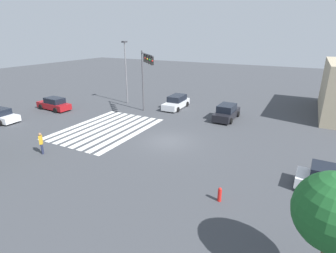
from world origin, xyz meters
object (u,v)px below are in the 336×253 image
object	(u,v)px
pedestrian	(41,142)
tree_corner_b	(335,213)
car_1	(54,104)
street_light_pole_a	(126,67)
car_2	(227,112)
fire_hydrant	(220,194)
car_4	(176,102)
traffic_signal_mast	(146,68)
car_3	(335,182)

from	to	relation	value
pedestrian	tree_corner_b	distance (m)	19.41
car_1	street_light_pole_a	bearing A→B (deg)	-126.98
car_1	car_2	size ratio (longest dim) A/B	1.02
street_light_pole_a	fire_hydrant	distance (m)	24.24
car_4	pedestrian	distance (m)	17.42
car_4	tree_corner_b	size ratio (longest dim) A/B	1.04
traffic_signal_mast	car_4	size ratio (longest dim) A/B	1.47
tree_corner_b	car_2	bearing A→B (deg)	-154.39
car_3	car_4	world-z (taller)	car_3
car_1	car_2	bearing A→B (deg)	-158.52
pedestrian	street_light_pole_a	distance (m)	17.10
car_3	fire_hydrant	size ratio (longest dim) A/B	5.05
car_3	car_4	distance (m)	20.91
traffic_signal_mast	car_2	world-z (taller)	traffic_signal_mast
car_3	fire_hydrant	distance (m)	6.92
car_1	car_4	size ratio (longest dim) A/B	0.98
car_2	fire_hydrant	bearing A→B (deg)	-164.32
car_1	car_4	world-z (taller)	car_4
car_1	tree_corner_b	size ratio (longest dim) A/B	1.03
car_1	car_2	distance (m)	20.99
tree_corner_b	fire_hydrant	world-z (taller)	tree_corner_b
traffic_signal_mast	street_light_pole_a	xyz separation A→B (m)	(-3.39, -5.28, -0.51)
car_2	car_3	size ratio (longest dim) A/B	1.08
traffic_signal_mast	car_1	world-z (taller)	traffic_signal_mast
car_3	fire_hydrant	world-z (taller)	car_3
car_1	fire_hydrant	world-z (taller)	car_1
traffic_signal_mast	tree_corner_b	distance (m)	23.61
street_light_pole_a	car_4	bearing A→B (deg)	96.99
fire_hydrant	car_1	bearing A→B (deg)	-110.05
street_light_pole_a	fire_hydrant	world-z (taller)	street_light_pole_a
car_3	pedestrian	world-z (taller)	pedestrian
car_2	car_4	xyz separation A→B (m)	(-1.55, -6.95, -0.02)
car_1	tree_corner_b	distance (m)	31.40
car_3	tree_corner_b	bearing A→B (deg)	-94.84
car_4	fire_hydrant	size ratio (longest dim) A/B	5.67
pedestrian	tree_corner_b	bearing A→B (deg)	-51.04
car_1	pedestrian	size ratio (longest dim) A/B	2.72
car_1	car_3	xyz separation A→B (m)	(4.87, 29.70, 0.06)
car_1	street_light_pole_a	size ratio (longest dim) A/B	0.59
street_light_pole_a	fire_hydrant	xyz separation A→B (m)	(15.72, 17.92, -4.42)
car_2	pedestrian	world-z (taller)	pedestrian
tree_corner_b	street_light_pole_a	bearing A→B (deg)	-129.96
car_2	car_4	size ratio (longest dim) A/B	0.96
car_4	pedestrian	size ratio (longest dim) A/B	2.77
car_3	car_4	size ratio (longest dim) A/B	0.89
car_1	car_3	world-z (taller)	car_3
car_1	pedestrian	xyz separation A→B (m)	(9.28, 9.79, 0.28)
pedestrian	car_4	bearing A→B (deg)	36.56
car_2	tree_corner_b	xyz separation A→B (m)	(18.41, 8.82, 2.50)
car_1	car_4	xyz separation A→B (m)	(-7.83, 13.08, 0.04)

